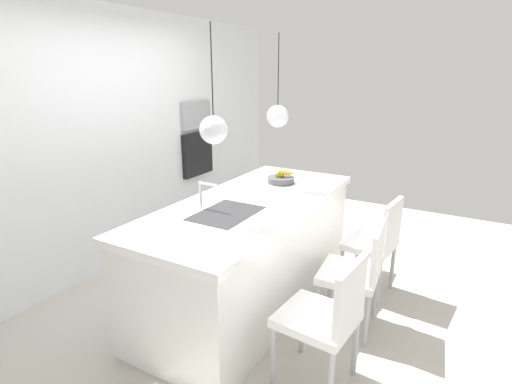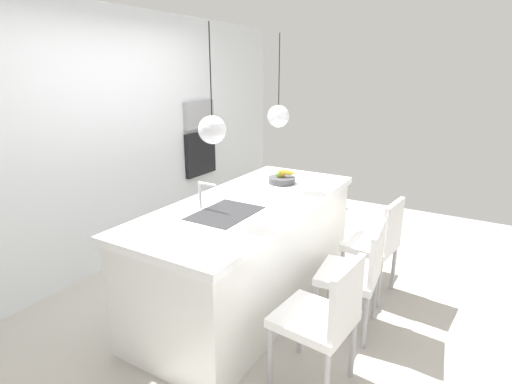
{
  "view_description": "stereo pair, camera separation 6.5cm",
  "coord_description": "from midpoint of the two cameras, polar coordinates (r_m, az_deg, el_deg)",
  "views": [
    {
      "loc": [
        -2.76,
        -1.63,
        1.99
      ],
      "look_at": [
        0.1,
        0.0,
        0.99
      ],
      "focal_mm": 28.14,
      "sensor_mm": 36.0,
      "label": 1
    },
    {
      "loc": [
        -2.73,
        -1.69,
        1.99
      ],
      "look_at": [
        0.1,
        0.0,
        0.99
      ],
      "focal_mm": 28.14,
      "sensor_mm": 36.0,
      "label": 2
    }
  ],
  "objects": [
    {
      "name": "chair_far",
      "position": [
        3.77,
        16.32,
        -6.67
      ],
      "size": [
        0.47,
        0.45,
        0.92
      ],
      "color": "white",
      "rests_on": "ground"
    },
    {
      "name": "kitchen_island",
      "position": [
        3.55,
        -1.34,
        -8.43
      ],
      "size": [
        2.38,
        1.0,
        0.94
      ],
      "color": "white",
      "rests_on": "ground"
    },
    {
      "name": "sink_basin",
      "position": [
        3.09,
        -4.86,
        -3.13
      ],
      "size": [
        0.56,
        0.4,
        0.02
      ],
      "primitive_type": "cube",
      "color": "#2D2D30",
      "rests_on": "kitchen_island"
    },
    {
      "name": "pendant_light_right",
      "position": [
        3.66,
        2.58,
        10.75
      ],
      "size": [
        0.2,
        0.2,
        0.8
      ],
      "color": "silver"
    },
    {
      "name": "microwave",
      "position": [
        5.22,
        -8.99,
        10.78
      ],
      "size": [
        0.54,
        0.08,
        0.34
      ],
      "primitive_type": "cube",
      "color": "#9E9EA3",
      "rests_on": "back_wall"
    },
    {
      "name": "floor",
      "position": [
        3.77,
        -1.29,
        -14.91
      ],
      "size": [
        6.6,
        6.6,
        0.0
      ],
      "primitive_type": "plane",
      "color": "#BCB7AD",
      "rests_on": "ground"
    },
    {
      "name": "chair_near",
      "position": [
        2.66,
        9.29,
        -16.92
      ],
      "size": [
        0.48,
        0.5,
        0.91
      ],
      "color": "white",
      "rests_on": "ground"
    },
    {
      "name": "oven",
      "position": [
        5.3,
        -8.74,
        5.4
      ],
      "size": [
        0.56,
        0.08,
        0.56
      ],
      "primitive_type": "cube",
      "color": "black",
      "rests_on": "back_wall"
    },
    {
      "name": "faucet",
      "position": [
        3.16,
        -8.11,
        0.06
      ],
      "size": [
        0.02,
        0.17,
        0.22
      ],
      "color": "silver",
      "rests_on": "kitchen_island"
    },
    {
      "name": "fruit_bowl",
      "position": [
        3.9,
        3.08,
        1.93
      ],
      "size": [
        0.26,
        0.26,
        0.15
      ],
      "color": "#4C4C51",
      "rests_on": "kitchen_island"
    },
    {
      "name": "pendant_light_left",
      "position": [
        2.82,
        -6.71,
        8.8
      ],
      "size": [
        0.2,
        0.2,
        0.8
      ],
      "color": "silver"
    },
    {
      "name": "chair_middle",
      "position": [
        3.25,
        13.67,
        -10.72
      ],
      "size": [
        0.51,
        0.48,
        0.89
      ],
      "color": "white",
      "rests_on": "ground"
    },
    {
      "name": "back_wall",
      "position": [
        4.35,
        -20.51,
        6.74
      ],
      "size": [
        6.0,
        0.1,
        2.6
      ],
      "primitive_type": "cube",
      "color": "white",
      "rests_on": "ground"
    }
  ]
}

